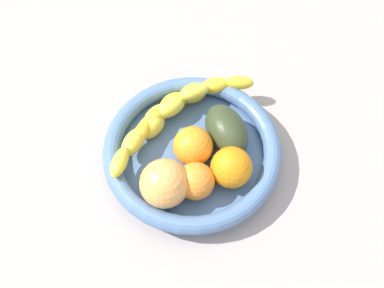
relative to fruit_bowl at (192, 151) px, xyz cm
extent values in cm
cube|color=#A39994|center=(0.00, 0.00, -4.01)|extent=(120.00, 120.00, 3.00)
cylinder|color=#5071A0|center=(0.00, 0.00, -1.53)|extent=(27.47, 27.47, 1.97)
torus|color=#5071A0|center=(0.00, 0.00, 0.90)|extent=(29.50, 29.50, 2.90)
ellipsoid|color=yellow|center=(-9.20, 2.95, 3.49)|extent=(3.19, 5.83, 2.42)
ellipsoid|color=yellow|center=(-8.03, -1.50, 2.40)|extent=(4.86, 6.27, 3.07)
ellipsoid|color=yellow|center=(-5.91, -5.59, 1.31)|extent=(6.18, 6.67, 3.72)
ellipsoid|color=yellow|center=(-2.93, -9.10, 2.40)|extent=(6.13, 6.03, 3.07)
ellipsoid|color=yellow|center=(0.75, -11.87, 3.49)|extent=(6.00, 4.90, 2.42)
ellipsoid|color=yellow|center=(-10.02, 11.38, 2.42)|extent=(3.88, 5.71, 2.41)
ellipsoid|color=yellow|center=(-10.80, 7.28, 1.97)|extent=(3.28, 5.41, 2.93)
ellipsoid|color=yellow|center=(-10.58, 3.11, 1.53)|extent=(4.29, 5.74, 3.44)
ellipsoid|color=yellow|center=(-9.38, -0.88, 1.53)|extent=(5.25, 6.17, 3.44)
ellipsoid|color=yellow|center=(-7.27, -4.48, 1.97)|extent=(5.50, 5.93, 2.93)
ellipsoid|color=yellow|center=(-4.36, -7.47, 2.42)|extent=(5.58, 5.16, 2.41)
sphere|color=orange|center=(0.58, 0.17, 2.72)|extent=(6.53, 6.53, 6.53)
sphere|color=orange|center=(6.57, -1.21, 2.44)|extent=(5.98, 5.98, 5.98)
sphere|color=orange|center=(5.93, 4.76, 2.78)|extent=(6.65, 6.65, 6.65)
ellipsoid|color=#323D23|center=(-0.97, 6.16, 2.61)|extent=(10.64, 7.68, 6.31)
sphere|color=#F9A754|center=(6.09, -6.01, 3.29)|extent=(7.69, 7.69, 7.69)
camera|label=1|loc=(34.17, -9.36, 62.54)|focal=40.28mm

